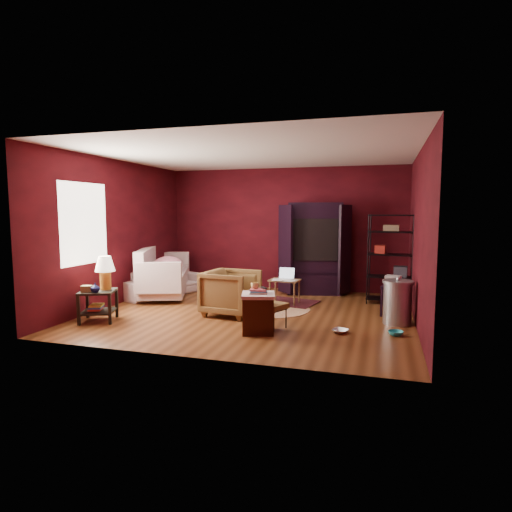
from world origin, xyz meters
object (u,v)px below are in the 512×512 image
(armchair, at_px, (231,290))
(tv_armoire, at_px, (314,247))
(sofa, at_px, (162,278))
(hamper, at_px, (258,312))
(wire_shelving, at_px, (391,255))
(laptop_desk, at_px, (285,282))
(side_table, at_px, (102,282))

(armchair, relative_size, tv_armoire, 0.44)
(sofa, relative_size, hamper, 2.83)
(sofa, xyz_separation_m, armchair, (2.05, -1.27, 0.06))
(tv_armoire, bearing_deg, wire_shelving, -33.74)
(tv_armoire, height_order, wire_shelving, tv_armoire)
(armchair, relative_size, laptop_desk, 1.24)
(side_table, relative_size, tv_armoire, 0.54)
(sofa, distance_m, tv_armoire, 3.38)
(armchair, bearing_deg, tv_armoire, -18.27)
(side_table, bearing_deg, laptop_desk, 38.34)
(armchair, relative_size, wire_shelving, 0.50)
(armchair, height_order, hamper, armchair)
(armchair, xyz_separation_m, tv_armoire, (1.08, 2.38, 0.60))
(side_table, xyz_separation_m, laptop_desk, (2.63, 2.08, -0.21))
(sofa, distance_m, laptop_desk, 2.76)
(sofa, height_order, laptop_desk, sofa)
(tv_armoire, bearing_deg, sofa, -172.13)
(wire_shelving, bearing_deg, sofa, -169.50)
(armchair, xyz_separation_m, wire_shelving, (2.68, 1.74, 0.53))
(hamper, bearing_deg, armchair, 129.80)
(sofa, distance_m, side_table, 2.26)
(side_table, relative_size, wire_shelving, 0.61)
(hamper, height_order, wire_shelving, wire_shelving)
(laptop_desk, distance_m, tv_armoire, 1.45)
(side_table, bearing_deg, sofa, 93.05)
(sofa, xyz_separation_m, wire_shelving, (4.72, 0.47, 0.58))
(side_table, height_order, wire_shelving, wire_shelving)
(side_table, relative_size, hamper, 1.57)
(armchair, bearing_deg, laptop_desk, -26.26)
(side_table, xyz_separation_m, tv_armoire, (3.01, 3.35, 0.40))
(wire_shelving, bearing_deg, tv_armoire, 162.85)
(side_table, bearing_deg, armchair, 26.65)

